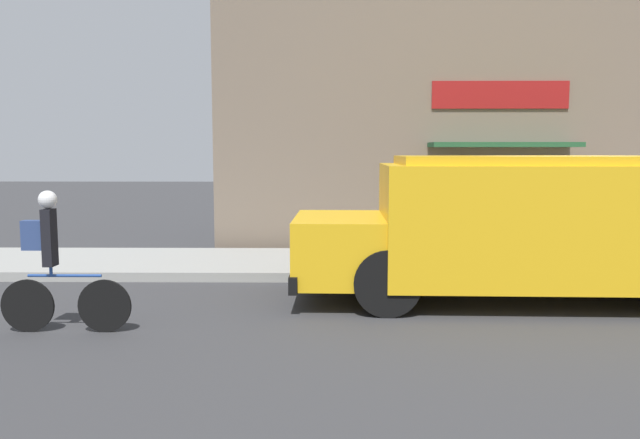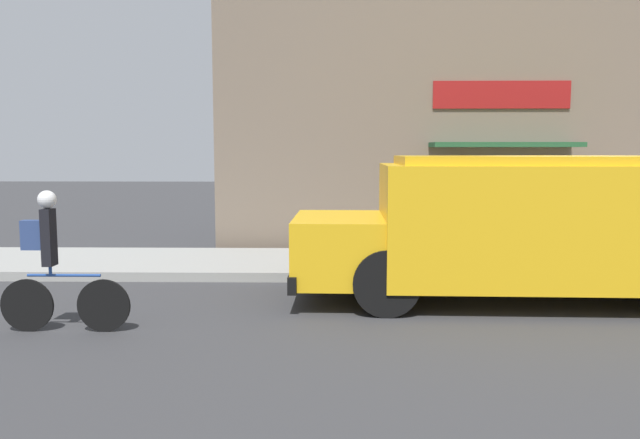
% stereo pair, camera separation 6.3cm
% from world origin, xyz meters
% --- Properties ---
extents(ground_plane, '(70.00, 70.00, 0.00)m').
position_xyz_m(ground_plane, '(0.00, 0.00, 0.00)').
color(ground_plane, '#38383A').
extents(sidewalk, '(28.00, 2.73, 0.16)m').
position_xyz_m(sidewalk, '(0.00, 1.36, 0.08)').
color(sidewalk, '#999993').
rests_on(sidewalk, ground_plane).
extents(storefront, '(12.72, 1.02, 5.66)m').
position_xyz_m(storefront, '(-0.01, 3.13, 2.82)').
color(storefront, '#756656').
rests_on(storefront, ground_plane).
extents(school_bus, '(6.95, 2.73, 2.15)m').
position_xyz_m(school_bus, '(-0.64, -1.26, 1.15)').
color(school_bus, yellow).
rests_on(school_bus, ground_plane).
extents(cyclist, '(1.60, 0.22, 1.75)m').
position_xyz_m(cyclist, '(-7.22, -2.93, 0.85)').
color(cyclist, black).
rests_on(cyclist, ground_plane).
extents(trash_bin, '(0.63, 0.63, 0.98)m').
position_xyz_m(trash_bin, '(-1.46, 1.86, 0.66)').
color(trash_bin, slate).
rests_on(trash_bin, sidewalk).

